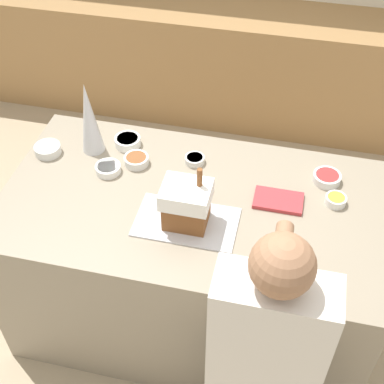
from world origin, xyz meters
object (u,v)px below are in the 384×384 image
object	(u,v)px
candy_bowl_far_left	(48,149)
candy_bowl_center_rear	(336,200)
gingerbread_house	(186,204)
cookbook	(278,200)
candy_bowl_near_tray_right	(108,168)
candy_bowl_near_tray_left	(195,159)
candy_bowl_front_corner	(327,177)
decorative_tree	(89,118)
candy_bowl_far_right	(136,160)
candy_bowl_behind_tray	(128,141)
person	(262,370)
baking_tray	(186,222)

from	to	relation	value
candy_bowl_far_left	candy_bowl_center_rear	distance (m)	1.46
gingerbread_house	cookbook	world-z (taller)	gingerbread_house
gingerbread_house	candy_bowl_near_tray_right	xyz separation A→B (m)	(-0.46, 0.25, -0.10)
candy_bowl_near_tray_left	candy_bowl_center_rear	distance (m)	0.72
candy_bowl_near_tray_left	candy_bowl_front_corner	bearing A→B (deg)	0.74
decorative_tree	candy_bowl_near_tray_left	world-z (taller)	decorative_tree
decorative_tree	candy_bowl_far_right	bearing A→B (deg)	-13.64
candy_bowl_far_right	gingerbread_house	bearing A→B (deg)	-44.73
candy_bowl_behind_tray	cookbook	distance (m)	0.86
candy_bowl_near_tray_right	candy_bowl_behind_tray	xyz separation A→B (m)	(0.03, 0.22, 0.00)
candy_bowl_near_tray_right	person	world-z (taller)	person
baking_tray	person	xyz separation A→B (m)	(0.43, -0.57, -0.13)
candy_bowl_near_tray_left	cookbook	xyz separation A→B (m)	(0.45, -0.19, -0.01)
baking_tray	candy_bowl_near_tray_left	world-z (taller)	candy_bowl_near_tray_left
gingerbread_house	candy_bowl_front_corner	distance (m)	0.74
candy_bowl_far_right	candy_bowl_near_tray_right	distance (m)	0.15
decorative_tree	candy_bowl_near_tray_left	xyz separation A→B (m)	(0.54, 0.01, -0.18)
candy_bowl_far_left	candy_bowl_far_right	size ratio (longest dim) A/B	1.08
decorative_tree	candy_bowl_far_left	bearing A→B (deg)	-159.31
gingerbread_house	candy_bowl_center_rear	xyz separation A→B (m)	(0.65, 0.28, -0.10)
gingerbread_house	candy_bowl_near_tray_left	bearing A→B (deg)	97.66
decorative_tree	person	xyz separation A→B (m)	(1.02, -0.97, -0.33)
candy_bowl_front_corner	cookbook	distance (m)	0.29
candy_bowl_near_tray_right	cookbook	xyz separation A→B (m)	(0.85, -0.02, -0.01)
decorative_tree	person	distance (m)	1.44
candy_bowl_front_corner	person	world-z (taller)	person
candy_bowl_near_tray_right	candy_bowl_front_corner	world-z (taller)	candy_bowl_front_corner
candy_bowl_far_left	candy_bowl_center_rear	bearing A→B (deg)	-1.53
candy_bowl_near_tray_left	candy_bowl_center_rear	bearing A→B (deg)	-10.96
candy_bowl_far_right	candy_bowl_near_tray_left	size ratio (longest dim) A/B	1.25
candy_bowl_behind_tray	candy_bowl_front_corner	size ratio (longest dim) A/B	1.00
baking_tray	candy_bowl_near_tray_right	bearing A→B (deg)	151.67
gingerbread_house	candy_bowl_behind_tray	bearing A→B (deg)	132.46
decorative_tree	baking_tray	bearing A→B (deg)	-33.97
candy_bowl_behind_tray	baking_tray	bearing A→B (deg)	-47.58
candy_bowl_behind_tray	cookbook	xyz separation A→B (m)	(0.82, -0.25, -0.02)
candy_bowl_center_rear	candy_bowl_far_left	bearing A→B (deg)	178.47
candy_bowl_center_rear	decorative_tree	bearing A→B (deg)	174.39
candy_bowl_near_tray_left	candy_bowl_far_left	bearing A→B (deg)	-172.63
decorative_tree	candy_bowl_behind_tray	distance (m)	0.25
baking_tray	candy_bowl_far_left	distance (m)	0.87
candy_bowl_front_corner	person	size ratio (longest dim) A/B	0.09
baking_tray	candy_bowl_far_right	xyz separation A→B (m)	(-0.34, 0.34, 0.02)
candy_bowl_center_rear	gingerbread_house	bearing A→B (deg)	-157.03
baking_tray	candy_bowl_front_corner	distance (m)	0.74
gingerbread_house	candy_bowl_far_left	size ratio (longest dim) A/B	2.24
gingerbread_house	candy_bowl_front_corner	xyz separation A→B (m)	(0.60, 0.42, -0.10)
candy_bowl_center_rear	candy_bowl_front_corner	world-z (taller)	candy_bowl_front_corner
baking_tray	gingerbread_house	bearing A→B (deg)	27.90
cookbook	candy_bowl_front_corner	bearing A→B (deg)	42.76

